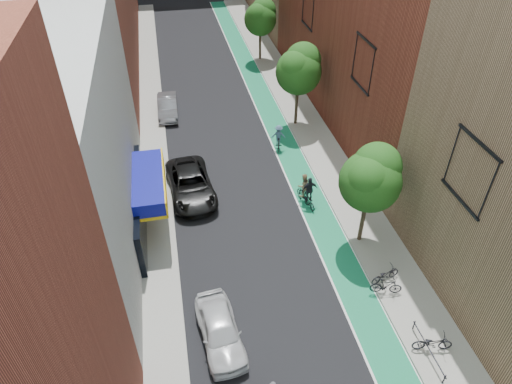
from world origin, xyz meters
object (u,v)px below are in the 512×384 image
cyclist_lane_mid (309,195)px  cyclist_lane_far (279,139)px  parked_car_black (191,184)px  cyclist_lane_near (303,189)px  parked_car_silver (168,107)px  parked_car_white (220,330)px

cyclist_lane_mid → cyclist_lane_far: (-0.29, 6.99, 0.01)m
parked_car_black → cyclist_lane_far: size_ratio=3.05×
cyclist_lane_mid → cyclist_lane_far: cyclist_lane_mid is taller
parked_car_black → cyclist_lane_near: bearing=-21.2°
parked_car_black → cyclist_lane_far: 8.25m
parked_car_black → cyclist_lane_far: (7.03, 4.33, 0.02)m
cyclist_lane_mid → parked_car_black: bearing=-25.8°
cyclist_lane_mid → parked_car_silver: bearing=-65.5°
parked_car_white → cyclist_lane_near: (6.78, 9.37, 0.13)m
parked_car_black → parked_car_white: bearing=-93.2°
parked_car_white → parked_car_black: parked_car_black is taller
parked_car_white → parked_car_silver: (-1.22, 22.88, -0.01)m
parked_car_white → parked_car_black: bearing=85.9°
parked_car_white → parked_car_silver: 22.91m
cyclist_lane_far → cyclist_lane_mid: bearing=107.3°
cyclist_lane_near → cyclist_lane_mid: cyclist_lane_mid is taller
parked_car_silver → parked_car_black: bearing=-83.2°
parked_car_black → cyclist_lane_far: cyclist_lane_far is taller
parked_car_silver → cyclist_lane_mid: 16.32m
parked_car_white → cyclist_lane_near: cyclist_lane_near is taller
cyclist_lane_near → cyclist_lane_mid: (0.24, -0.57, -0.06)m
cyclist_lane_mid → cyclist_lane_near: bearing=-72.9°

